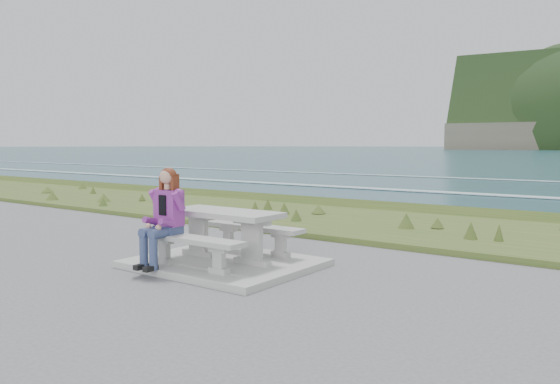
# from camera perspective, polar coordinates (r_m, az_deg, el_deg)

# --- Properties ---
(concrete_slab) EXTENTS (2.60, 2.10, 0.10)m
(concrete_slab) POSITION_cam_1_polar(r_m,az_deg,el_deg) (8.33, -5.83, -7.41)
(concrete_slab) COLOR #9B9B96
(concrete_slab) RESTS_ON ground
(picnic_table) EXTENTS (1.80, 0.75, 0.75)m
(picnic_table) POSITION_cam_1_polar(r_m,az_deg,el_deg) (8.22, -5.87, -3.09)
(picnic_table) COLOR #9B9B96
(picnic_table) RESTS_ON concrete_slab
(bench_landward) EXTENTS (1.80, 0.35, 0.45)m
(bench_landward) POSITION_cam_1_polar(r_m,az_deg,el_deg) (7.76, -9.35, -5.36)
(bench_landward) COLOR #9B9B96
(bench_landward) RESTS_ON concrete_slab
(bench_seaward) EXTENTS (1.80, 0.35, 0.45)m
(bench_seaward) POSITION_cam_1_polar(r_m,az_deg,el_deg) (8.78, -2.78, -4.09)
(bench_seaward) COLOR #9B9B96
(bench_seaward) RESTS_ON concrete_slab
(grass_verge) EXTENTS (160.00, 4.50, 0.22)m
(grass_verge) POSITION_cam_1_polar(r_m,az_deg,el_deg) (12.44, 9.85, -3.56)
(grass_verge) COLOR #314F1D
(grass_verge) RESTS_ON ground
(shore_drop) EXTENTS (160.00, 0.80, 2.20)m
(shore_drop) POSITION_cam_1_polar(r_m,az_deg,el_deg) (15.07, 14.79, -2.17)
(shore_drop) COLOR brown
(shore_drop) RESTS_ON ground
(ocean) EXTENTS (1600.00, 1600.00, 0.09)m
(ocean) POSITION_cam_1_polar(r_m,az_deg,el_deg) (31.79, 26.21, -1.98)
(ocean) COLOR #1D4753
(ocean) RESTS_ON ground
(seated_woman) EXTENTS (0.41, 0.71, 1.41)m
(seated_woman) POSITION_cam_1_polar(r_m,az_deg,el_deg) (7.96, -12.29, -3.92)
(seated_woman) COLOR navy
(seated_woman) RESTS_ON concrete_slab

